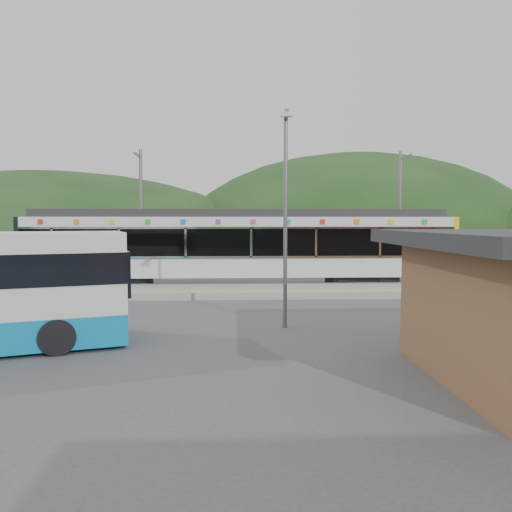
{
  "coord_description": "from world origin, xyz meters",
  "views": [
    {
      "loc": [
        -2.06,
        -18.36,
        3.2
      ],
      "look_at": [
        -1.2,
        1.0,
        1.85
      ],
      "focal_mm": 35.0,
      "sensor_mm": 36.0,
      "label": 1
    }
  ],
  "objects": [
    {
      "name": "lamp_post",
      "position": [
        -0.53,
        -3.67,
        3.77
      ],
      "size": [
        0.36,
        1.11,
        6.32
      ],
      "rotation": [
        0.0,
        0.0,
        -0.08
      ],
      "color": "slate",
      "rests_on": "ground"
    },
    {
      "name": "catenary_mast_east",
      "position": [
        7.0,
        8.56,
        3.65
      ],
      "size": [
        0.18,
        1.8,
        7.0
      ],
      "color": "slate",
      "rests_on": "ground"
    },
    {
      "name": "hills",
      "position": [
        6.19,
        5.29,
        0.0
      ],
      "size": [
        146.0,
        149.0,
        26.0
      ],
      "color": "#1E3D19",
      "rests_on": "ground"
    },
    {
      "name": "catenary_mast_west",
      "position": [
        -7.0,
        8.56,
        3.65
      ],
      "size": [
        0.18,
        1.8,
        7.0
      ],
      "color": "slate",
      "rests_on": "ground"
    },
    {
      "name": "train",
      "position": [
        -1.75,
        6.0,
        2.06
      ],
      "size": [
        20.44,
        3.01,
        3.74
      ],
      "color": "black",
      "rests_on": "ground"
    },
    {
      "name": "yellow_line",
      "position": [
        0.0,
        2.0,
        0.3
      ],
      "size": [
        26.0,
        0.1,
        0.01
      ],
      "primitive_type": "cube",
      "color": "yellow",
      "rests_on": "platform"
    },
    {
      "name": "platform",
      "position": [
        0.0,
        3.3,
        0.15
      ],
      "size": [
        26.0,
        3.2,
        0.3
      ],
      "primitive_type": "cube",
      "color": "#9E9E99",
      "rests_on": "ground"
    },
    {
      "name": "ground",
      "position": [
        0.0,
        0.0,
        0.0
      ],
      "size": [
        120.0,
        120.0,
        0.0
      ],
      "primitive_type": "plane",
      "color": "#4C4C4F",
      "rests_on": "ground"
    }
  ]
}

